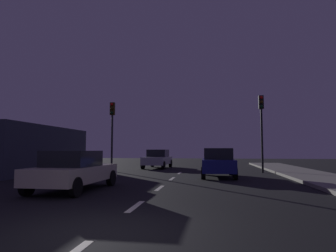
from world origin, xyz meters
name	(u,v)px	position (x,y,z in m)	size (l,w,h in m)	color
ground_plane	(162,186)	(0.00, 7.00, 0.00)	(80.00, 80.00, 0.00)	black
lane_stripe_second	(135,206)	(0.00, 2.60, 0.00)	(0.16, 1.60, 0.01)	silver
lane_stripe_third	(160,188)	(0.00, 6.40, 0.00)	(0.16, 1.60, 0.01)	silver
lane_stripe_fourth	(172,179)	(0.00, 10.20, 0.00)	(0.16, 1.60, 0.01)	silver
lane_stripe_fifth	(180,173)	(0.00, 14.00, 0.00)	(0.16, 1.60, 0.01)	silver
traffic_signal_left	(112,123)	(-4.91, 14.99, 3.42)	(0.32, 0.38, 4.87)	#2D2D30
traffic_signal_right	(261,118)	(5.37, 14.99, 3.57)	(0.32, 0.38, 5.11)	black
car_stopped_ahead	(218,163)	(2.39, 11.45, 0.79)	(1.86, 3.92, 1.59)	navy
car_adjacent_lane	(74,170)	(-3.06, 5.33, 0.74)	(1.99, 4.33, 1.46)	beige
car_oncoming_far	(158,159)	(-2.34, 19.03, 0.77)	(1.98, 4.37, 1.52)	silver
storefront_left	(23,150)	(-10.28, 12.84, 1.51)	(4.55, 9.60, 3.02)	#333847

